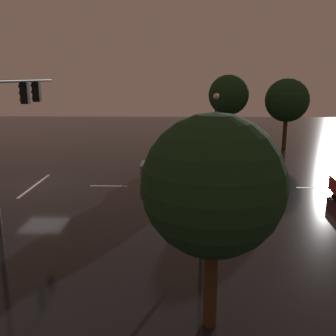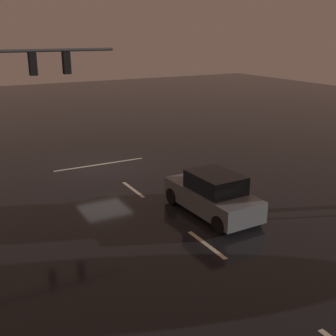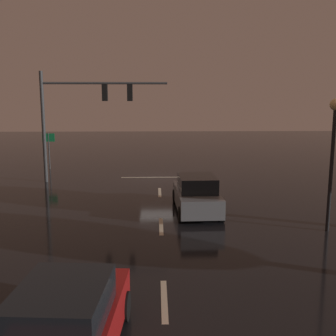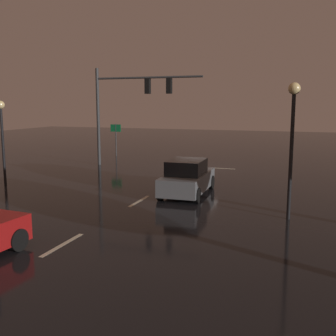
# 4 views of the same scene
# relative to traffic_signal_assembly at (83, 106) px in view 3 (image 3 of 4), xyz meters

# --- Properties ---
(ground_plane) EXTENTS (80.00, 80.00, 0.00)m
(ground_plane) POSITION_rel_traffic_signal_assembly_xyz_m (-4.65, -0.80, -4.68)
(ground_plane) COLOR black
(traffic_signal_assembly) EXTENTS (7.69, 0.47, 6.76)m
(traffic_signal_assembly) POSITION_rel_traffic_signal_assembly_xyz_m (0.00, 0.00, 0.00)
(traffic_signal_assembly) COLOR #383A3D
(traffic_signal_assembly) RESTS_ON ground_plane
(lane_dash_far) EXTENTS (0.16, 2.20, 0.01)m
(lane_dash_far) POSITION_rel_traffic_signal_assembly_xyz_m (-4.65, 3.20, -4.68)
(lane_dash_far) COLOR beige
(lane_dash_far) RESTS_ON ground_plane
(lane_dash_mid) EXTENTS (0.16, 2.20, 0.01)m
(lane_dash_mid) POSITION_rel_traffic_signal_assembly_xyz_m (-4.65, 9.20, -4.68)
(lane_dash_mid) COLOR beige
(lane_dash_mid) RESTS_ON ground_plane
(lane_dash_near) EXTENTS (0.16, 2.20, 0.01)m
(lane_dash_near) POSITION_rel_traffic_signal_assembly_xyz_m (-4.65, 15.20, -4.68)
(lane_dash_near) COLOR beige
(lane_dash_near) RESTS_ON ground_plane
(stop_bar) EXTENTS (5.00, 0.16, 0.01)m
(stop_bar) POSITION_rel_traffic_signal_assembly_xyz_m (-4.65, -1.19, -4.68)
(stop_bar) COLOR beige
(stop_bar) RESTS_ON ground_plane
(car_approaching) EXTENTS (2.02, 4.42, 1.70)m
(car_approaching) POSITION_rel_traffic_signal_assembly_xyz_m (-6.28, 7.13, -3.88)
(car_approaching) COLOR slate
(car_approaching) RESTS_ON ground_plane
(car_distant) EXTENTS (2.19, 4.47, 1.70)m
(car_distant) POSITION_rel_traffic_signal_assembly_xyz_m (-2.75, 17.66, -3.88)
(car_distant) COLOR maroon
(car_distant) RESTS_ON ground_plane
(street_lamp_left_kerb) EXTENTS (0.44, 0.44, 5.09)m
(street_lamp_left_kerb) POSITION_rel_traffic_signal_assembly_xyz_m (-11.11, 9.93, -1.12)
(street_lamp_left_kerb) COLOR black
(street_lamp_left_kerb) RESTS_ON ground_plane
(route_sign) EXTENTS (0.90, 0.10, 2.68)m
(route_sign) POSITION_rel_traffic_signal_assembly_xyz_m (3.44, -4.71, -2.75)
(route_sign) COLOR #383A3D
(route_sign) RESTS_ON ground_plane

